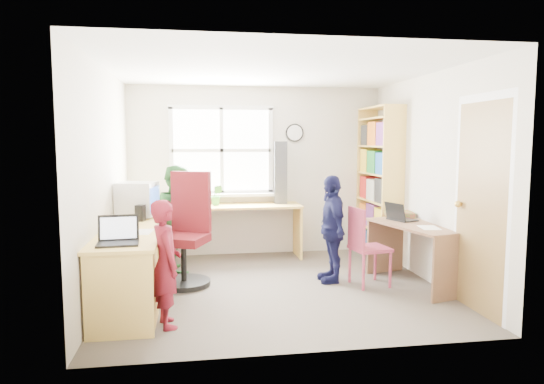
# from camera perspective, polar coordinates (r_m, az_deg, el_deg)

# --- Properties ---
(room) EXTENTS (3.64, 3.44, 2.44)m
(room) POSITION_cam_1_polar(r_m,az_deg,el_deg) (5.40, 0.36, 1.60)
(room) COLOR #4E453D
(room) RESTS_ON ground
(l_desk) EXTENTS (2.38, 2.95, 0.75)m
(l_desk) POSITION_cam_1_polar(r_m,az_deg,el_deg) (5.09, -13.86, -7.53)
(l_desk) COLOR #FFD165
(l_desk) RESTS_ON ground
(right_desk) EXTENTS (0.82, 1.31, 0.70)m
(right_desk) POSITION_cam_1_polar(r_m,az_deg,el_deg) (5.75, 16.61, -5.55)
(right_desk) COLOR #886144
(right_desk) RESTS_ON ground
(bookshelf) EXTENTS (0.30, 1.02, 2.10)m
(bookshelf) POSITION_cam_1_polar(r_m,az_deg,el_deg) (6.90, 12.45, 0.64)
(bookshelf) COLOR #FFD165
(bookshelf) RESTS_ON ground
(swivel_chair) EXTENTS (0.78, 0.78, 1.28)m
(swivel_chair) POSITION_cam_1_polar(r_m,az_deg,el_deg) (5.64, -10.01, -5.15)
(swivel_chair) COLOR black
(swivel_chair) RESTS_ON ground
(wooden_chair) EXTENTS (0.44, 0.44, 0.89)m
(wooden_chair) POSITION_cam_1_polar(r_m,az_deg,el_deg) (5.58, 10.85, -5.98)
(wooden_chair) COLOR #B73D58
(wooden_chair) RESTS_ON ground
(crt_monitor) EXTENTS (0.49, 0.46, 0.41)m
(crt_monitor) POSITION_cam_1_polar(r_m,az_deg,el_deg) (5.84, -15.55, -0.85)
(crt_monitor) COLOR silver
(crt_monitor) RESTS_ON l_desk
(laptop_left) EXTENTS (0.37, 0.31, 0.24)m
(laptop_left) POSITION_cam_1_polar(r_m,az_deg,el_deg) (4.42, -17.65, -5.07)
(laptop_left) COLOR black
(laptop_left) RESTS_ON l_desk
(laptop_right) EXTENTS (0.35, 0.38, 0.22)m
(laptop_right) POSITION_cam_1_polar(r_m,az_deg,el_deg) (5.91, 14.76, -2.79)
(laptop_right) COLOR black
(laptop_right) RESTS_ON right_desk
(speaker_a) EXTENTS (0.11, 0.11, 0.18)m
(speaker_a) POSITION_cam_1_polar(r_m,az_deg,el_deg) (5.55, -15.23, -2.41)
(speaker_a) COLOR black
(speaker_a) RESTS_ON l_desk
(speaker_b) EXTENTS (0.10, 0.10, 0.19)m
(speaker_b) POSITION_cam_1_polar(r_m,az_deg,el_deg) (6.07, -15.01, -1.67)
(speaker_b) COLOR black
(speaker_b) RESTS_ON l_desk
(cd_tower) EXTENTS (0.19, 0.17, 0.88)m
(cd_tower) POSITION_cam_1_polar(r_m,az_deg,el_deg) (6.83, 1.00, 2.30)
(cd_tower) COLOR black
(cd_tower) RESTS_ON l_desk
(game_box) EXTENTS (0.37, 0.37, 0.06)m
(game_box) POSITION_cam_1_polar(r_m,az_deg,el_deg) (6.24, 14.79, -2.51)
(game_box) COLOR red
(game_box) RESTS_ON right_desk
(paper_a) EXTENTS (0.25, 0.33, 0.00)m
(paper_a) POSITION_cam_1_polar(r_m,az_deg,el_deg) (4.91, -15.19, -4.55)
(paper_a) COLOR white
(paper_a) RESTS_ON l_desk
(paper_b) EXTENTS (0.23, 0.30, 0.00)m
(paper_b) POSITION_cam_1_polar(r_m,az_deg,el_deg) (5.53, 17.99, -4.00)
(paper_b) COLOR white
(paper_b) RESTS_ON right_desk
(potted_plant) EXTENTS (0.19, 0.17, 0.28)m
(potted_plant) POSITION_cam_1_polar(r_m,az_deg,el_deg) (6.68, -6.50, -0.38)
(potted_plant) COLOR #367A31
(potted_plant) RESTS_ON l_desk
(person_red) EXTENTS (0.37, 0.47, 1.13)m
(person_red) POSITION_cam_1_polar(r_m,az_deg,el_deg) (4.40, -12.38, -8.21)
(person_red) COLOR maroon
(person_red) RESTS_ON ground
(person_green) EXTENTS (0.62, 0.74, 1.34)m
(person_green) POSITION_cam_1_polar(r_m,az_deg,el_deg) (6.19, -11.01, -3.06)
(person_green) COLOR #29672D
(person_green) RESTS_ON ground
(person_navy) EXTENTS (0.32, 0.73, 1.24)m
(person_navy) POSITION_cam_1_polar(r_m,az_deg,el_deg) (5.67, 7.03, -4.29)
(person_navy) COLOR #13143B
(person_navy) RESTS_ON ground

